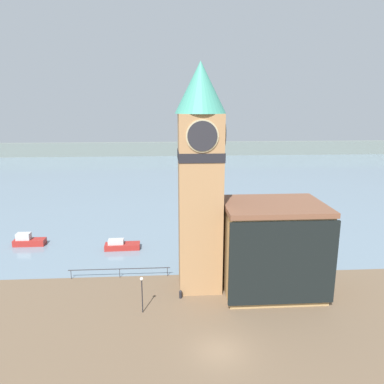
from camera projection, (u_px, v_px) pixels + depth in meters
The scene contains 10 objects.
ground_plane at pixel (220, 351), 30.02m from camera, with size 160.00×160.00×0.00m, color brown.
water at pixel (183, 176), 101.71m from camera, with size 160.00×120.00×0.00m.
far_shoreline at pixel (178, 149), 139.94m from camera, with size 180.00×3.00×5.00m.
pier_railing at pixel (119, 270), 42.42m from camera, with size 11.47×0.08×1.09m.
clock_tower at pixel (200, 174), 37.86m from camera, with size 5.01×5.01×23.31m.
pier_building at pixel (272, 248), 38.75m from camera, with size 10.30×7.97×9.52m.
boat_near at pixel (121, 245), 50.86m from camera, with size 4.74×1.92×1.37m.
boat_far at pixel (28, 241), 52.19m from camera, with size 4.23×1.66×1.76m.
mooring_bollard_near at pixel (181, 294), 38.08m from camera, with size 0.31×0.31×0.84m.
lamp_post at pixel (142, 288), 34.99m from camera, with size 0.32×0.32×3.63m.
Camera 1 is at (-3.95, -25.99, 19.46)m, focal length 35.00 mm.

